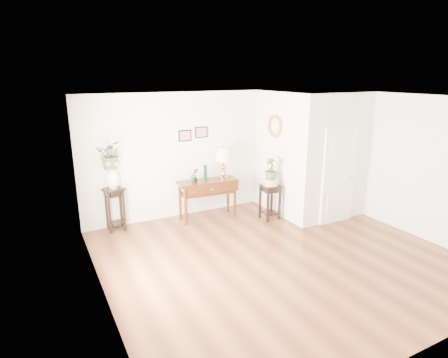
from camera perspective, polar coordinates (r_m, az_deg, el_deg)
floor at (r=6.95m, az=8.25°, el=-11.57°), size 6.00×5.50×0.02m
ceiling at (r=6.20m, az=9.29°, el=12.10°), size 6.00×5.50×0.02m
wall_back at (r=8.73m, az=-1.96°, el=4.03°), size 6.00×0.02×2.80m
wall_front at (r=4.66m, az=29.30°, el=-8.75°), size 6.00×0.02×2.80m
wall_left at (r=5.31m, az=-18.49°, el=-4.60°), size 0.02×5.50×2.80m
wall_right at (r=8.52m, az=25.27°, el=2.22°), size 0.02×5.50×2.80m
partition at (r=9.06m, az=12.87°, el=4.07°), size 1.80×1.95×2.80m
door at (r=8.43m, az=17.10°, el=0.45°), size 0.90×0.05×2.10m
art_print_left at (r=8.38m, az=-5.97°, el=6.58°), size 0.30×0.02×0.25m
art_print_right at (r=8.52m, az=-3.46°, el=7.14°), size 0.30×0.02×0.25m
wall_ornament at (r=8.48m, az=7.69°, el=8.01°), size 0.07×0.51×0.51m
console_table at (r=8.45m, az=-2.48°, el=-3.11°), size 1.36×0.56×0.89m
table_lamp at (r=8.40m, az=-0.10°, el=2.42°), size 0.54×0.54×0.72m
green_vase at (r=8.25m, az=-2.87°, el=0.86°), size 0.10×0.10×0.36m
potted_plant at (r=8.16m, az=-4.53°, el=0.52°), size 0.20×0.18×0.30m
plant_stand_a at (r=8.12m, az=-16.25°, el=-4.45°), size 0.45×0.45×0.91m
porcelain_vase at (r=7.92m, az=-16.63°, el=0.18°), size 0.35×0.35×0.47m
lily_arrangement at (r=7.81m, az=-16.89°, el=3.49°), size 0.67×0.63×0.59m
plant_stand_b at (r=8.48m, az=7.00°, el=-3.48°), size 0.42×0.42×0.79m
ceramic_bowl at (r=8.34m, az=7.11°, el=-0.38°), size 0.37×0.37×0.15m
narcissus at (r=8.26m, az=7.17°, el=1.48°), size 0.34×0.34×0.48m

